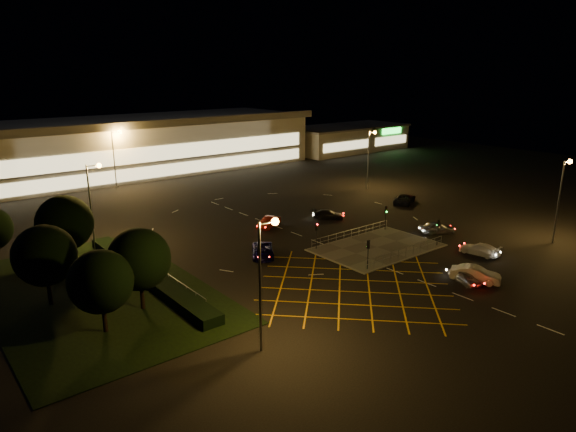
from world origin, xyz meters
TOP-DOWN VIEW (x-y plane):
  - ground at (0.00, 0.00)m, footprint 180.00×180.00m
  - pedestrian_island at (2.00, -2.00)m, footprint 14.00×9.00m
  - grass_verge at (-28.00, 6.00)m, footprint 18.00×30.00m
  - hedge at (-23.00, 6.00)m, footprint 2.00×26.00m
  - supermarket at (0.00, 61.95)m, footprint 72.00×26.50m
  - retail_unit_a at (46.00, 53.97)m, footprint 18.80×14.80m
  - retail_unit_b at (62.00, 53.96)m, footprint 14.80×14.80m
  - streetlight_sw at (-21.56, -12.00)m, footprint 1.78×0.56m
  - streetlight_se at (20.44, -14.00)m, footprint 1.78×0.56m
  - streetlight_nw at (-23.56, 18.00)m, footprint 1.78×0.56m
  - streetlight_ne at (24.44, 20.00)m, footprint 1.78×0.56m
  - streetlight_far_left at (-9.56, 48.00)m, footprint 1.78×0.56m
  - streetlight_far_right at (30.44, 50.00)m, footprint 1.78×0.56m
  - signal_sw at (-4.00, -5.99)m, footprint 0.28×0.30m
  - signal_se at (8.00, -5.99)m, footprint 0.28×0.30m
  - signal_nw at (-4.00, 1.99)m, footprint 0.28×0.30m
  - signal_ne at (8.00, 1.99)m, footprint 0.28×0.30m
  - tree_a at (-30.00, -2.00)m, footprint 5.04×5.04m
  - tree_b at (-32.00, 6.00)m, footprint 5.40×5.40m
  - tree_c at (-28.00, 14.00)m, footprint 5.76×5.76m
  - tree_e at (-26.00, 0.00)m, footprint 5.40×5.40m
  - car_near_silver at (0.93, -14.26)m, footprint 2.61×3.97m
  - car_queue_white at (1.99, -14.75)m, footprint 3.59×4.98m
  - car_left_blue at (-10.17, 4.02)m, footprint 4.72×5.47m
  - car_far_dkgrey at (5.96, 10.57)m, footprint 4.22×4.26m
  - car_right_silver at (12.14, -3.03)m, footprint 4.78×3.78m
  - car_circ_red at (-3.05, 12.46)m, footprint 4.52×3.23m
  - car_east_grey at (21.11, 9.44)m, footprint 5.94×4.59m
  - car_approach_white at (9.31, -10.72)m, footprint 2.38×4.69m

SIDE VIEW (x-z plane):
  - ground at x=0.00m, z-range 0.00..0.00m
  - grass_verge at x=-28.00m, z-range 0.00..0.08m
  - pedestrian_island at x=2.00m, z-range 0.00..0.12m
  - hedge at x=-23.00m, z-range 0.00..1.00m
  - car_far_dkgrey at x=5.96m, z-range 0.00..1.24m
  - car_near_silver at x=0.93m, z-range 0.00..1.26m
  - car_approach_white at x=9.31m, z-range 0.00..1.30m
  - car_left_blue at x=-10.17m, z-range 0.00..1.40m
  - car_circ_red at x=-3.05m, z-range 0.00..1.42m
  - car_east_grey at x=21.11m, z-range 0.00..1.50m
  - car_right_silver at x=12.14m, z-range 0.00..1.52m
  - car_queue_white at x=1.99m, z-range 0.00..1.56m
  - signal_sw at x=-4.00m, z-range 0.79..3.94m
  - signal_se at x=8.00m, z-range 0.79..3.94m
  - signal_nw at x=-4.00m, z-range 0.79..3.94m
  - signal_ne at x=8.00m, z-range 0.79..3.94m
  - retail_unit_a at x=46.00m, z-range 0.04..6.39m
  - retail_unit_b at x=62.00m, z-range 0.05..6.40m
  - tree_a at x=-30.00m, z-range 0.90..7.76m
  - tree_b at x=-32.00m, z-range 0.97..8.32m
  - tree_e at x=-26.00m, z-range 0.97..8.32m
  - tree_c at x=-28.00m, z-range 1.03..8.87m
  - supermarket at x=0.00m, z-range 0.06..10.56m
  - streetlight_sw at x=-21.56m, z-range 1.55..11.58m
  - streetlight_se at x=20.44m, z-range 1.55..11.58m
  - streetlight_nw at x=-23.56m, z-range 1.55..11.58m
  - streetlight_ne at x=24.44m, z-range 1.55..11.58m
  - streetlight_far_left at x=-9.56m, z-range 1.55..11.58m
  - streetlight_far_right at x=30.44m, z-range 1.55..11.58m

